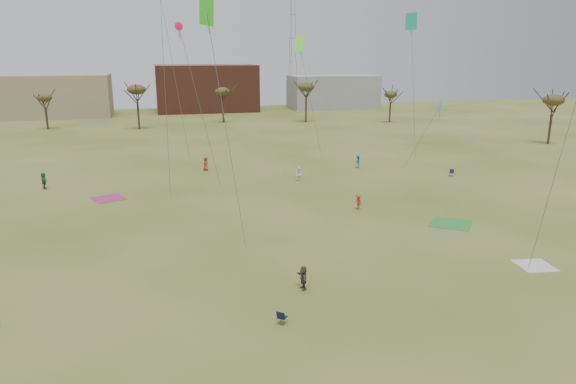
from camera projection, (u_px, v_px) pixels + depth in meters
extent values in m
plane|color=#46571B|center=(345.00, 352.00, 27.03)|extent=(260.00, 260.00, 0.00)
imported|color=#4C3A36|center=(303.00, 278.00, 34.08)|extent=(0.54, 1.50, 1.60)
imported|color=#B63322|center=(358.00, 202.00, 51.55)|extent=(0.87, 1.14, 1.55)
imported|color=white|center=(299.00, 174.00, 62.91)|extent=(1.03, 1.00, 1.68)
imported|color=#22672A|center=(44.00, 181.00, 59.42)|extent=(1.00, 1.83, 1.88)
imported|color=#9F431B|center=(206.00, 164.00, 68.59)|extent=(1.03, 1.05, 1.82)
imported|color=#204696|center=(358.00, 161.00, 70.17)|extent=(0.79, 1.22, 1.78)
cube|color=silver|center=(535.00, 266.00, 38.02)|extent=(2.72, 2.72, 0.03)
cube|color=#9E3065|center=(109.00, 198.00, 55.59)|extent=(4.06, 4.06, 0.03)
cube|color=#318735|center=(451.00, 224.00, 47.42)|extent=(4.85, 4.85, 0.03)
cube|color=#151439|center=(282.00, 317.00, 29.76)|extent=(0.70, 0.70, 0.04)
cube|color=#151439|center=(281.00, 315.00, 29.50)|extent=(0.48, 0.41, 0.44)
cube|color=#18153B|center=(451.00, 173.00, 65.56)|extent=(0.71, 0.71, 0.04)
cube|color=#18153B|center=(452.00, 171.00, 65.70)|extent=(0.46, 0.43, 0.44)
cube|color=green|center=(206.00, 11.00, 36.55)|extent=(1.00, 1.00, 1.96)
cube|color=green|center=(207.00, 21.00, 36.73)|extent=(0.08, 0.08, 1.76)
cylinder|color=#4C4C51|center=(227.00, 133.00, 37.83)|extent=(2.07, 2.50, 16.96)
cylinder|color=#4C4C51|center=(562.00, 150.00, 32.90)|extent=(1.83, 1.22, 16.30)
cylinder|color=#4C4C51|center=(164.00, 61.00, 51.14)|extent=(0.28, 1.11, 26.61)
cone|color=#2991EC|center=(440.00, 106.00, 63.63)|extent=(1.06, 0.08, 1.06)
cube|color=#2991EC|center=(440.00, 112.00, 63.81)|extent=(0.08, 0.08, 1.73)
cylinder|color=#4C4C51|center=(422.00, 138.00, 64.72)|extent=(3.88, 1.19, 7.85)
cube|color=#6CF829|center=(300.00, 44.00, 69.82)|extent=(1.13, 1.13, 2.23)
cube|color=#6CF829|center=(300.00, 50.00, 70.02)|extent=(0.08, 0.08, 2.01)
cylinder|color=#4C4C51|center=(311.00, 101.00, 72.90)|extent=(3.74, 1.48, 15.33)
cone|color=#C01441|center=(179.00, 26.00, 52.62)|extent=(0.86, 0.06, 0.86)
cube|color=#C01441|center=(179.00, 32.00, 52.76)|extent=(0.08, 0.08, 1.41)
cylinder|color=#4C4C51|center=(201.00, 110.00, 54.58)|extent=(3.58, 1.35, 16.72)
cube|color=#199875|center=(411.00, 21.00, 68.23)|extent=(1.11, 1.11, 2.18)
cube|color=#199875|center=(411.00, 28.00, 68.42)|extent=(0.08, 0.08, 1.96)
cylinder|color=#4C4C51|center=(413.00, 92.00, 70.46)|extent=(1.58, 0.64, 18.09)
cylinder|color=#4C4C51|center=(174.00, 72.00, 70.17)|extent=(2.90, 1.76, 23.21)
cylinder|color=#3A2B1E|center=(47.00, 119.00, 105.47)|extent=(0.40, 0.40, 4.32)
ellipsoid|color=#473D1E|center=(44.00, 98.00, 104.39)|extent=(3.02, 3.02, 1.58)
cylinder|color=#3A2B1E|center=(138.00, 116.00, 105.87)|extent=(0.40, 0.40, 5.40)
ellipsoid|color=#473D1E|center=(137.00, 90.00, 104.53)|extent=(3.78, 3.78, 1.98)
cylinder|color=#3A2B1E|center=(223.00, 112.00, 115.88)|extent=(0.40, 0.40, 4.68)
ellipsoid|color=#473D1E|center=(222.00, 91.00, 114.71)|extent=(3.28, 3.28, 1.72)
cylinder|color=#3A2B1E|center=(306.00, 110.00, 116.34)|extent=(0.40, 0.40, 5.28)
ellipsoid|color=#473D1E|center=(306.00, 87.00, 115.03)|extent=(3.70, 3.70, 1.94)
cylinder|color=#3A2B1E|center=(390.00, 113.00, 116.09)|extent=(0.40, 0.40, 4.20)
ellipsoid|color=#473D1E|center=(391.00, 94.00, 115.05)|extent=(2.94, 2.94, 1.54)
cylinder|color=#3A2B1E|center=(550.00, 129.00, 88.42)|extent=(0.40, 0.40, 5.04)
ellipsoid|color=#473D1E|center=(553.00, 100.00, 87.17)|extent=(3.53, 3.53, 1.85)
cube|color=#937F60|center=(41.00, 96.00, 125.08)|extent=(32.00, 14.00, 10.00)
cube|color=brown|center=(206.00, 88.00, 139.04)|extent=(26.00, 16.00, 12.00)
cube|color=gray|center=(333.00, 92.00, 145.90)|extent=(24.00, 12.00, 9.00)
cylinder|color=#9EA3A8|center=(295.00, 38.00, 146.55)|extent=(0.16, 0.16, 38.00)
cylinder|color=#9EA3A8|center=(290.00, 38.00, 146.96)|extent=(0.16, 0.16, 38.00)
cylinder|color=#9EA3A8|center=(291.00, 38.00, 145.50)|extent=(0.16, 0.16, 38.00)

